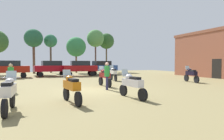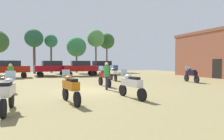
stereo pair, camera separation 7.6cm
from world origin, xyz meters
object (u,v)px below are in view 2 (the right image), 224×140
motorcycle_7 (8,92)px  car_3 (80,67)px  tree_4 (77,47)px  tree_1 (107,41)px  tree_2 (51,42)px  motorcycle_12 (104,77)px  car_5 (10,68)px  motorcycle_9 (113,73)px  person_2 (11,75)px  car_1 (102,67)px  car_2 (52,67)px  motorcycle_2 (131,84)px  tree_5 (96,39)px  motorcycle_4 (70,87)px  person_1 (107,74)px  tree_3 (34,39)px  motorcycle_8 (191,74)px

motorcycle_7 → car_3: car_3 is taller
car_3 → tree_4: tree_4 is taller
tree_1 → tree_2: 10.44m
motorcycle_12 → car_5: size_ratio=0.50×
car_3 → motorcycle_9: bearing=-165.4°
person_2 → tree_4: bearing=159.7°
motorcycle_7 → car_1: 20.33m
motorcycle_12 → car_2: 12.70m
motorcycle_12 → car_5: 13.59m
motorcycle_2 → car_1: size_ratio=0.50×
motorcycle_2 → motorcycle_12: (0.28, 4.84, 0.03)m
car_5 → tree_5: size_ratio=0.57×
car_1 → tree_5: 8.81m
motorcycle_4 → person_2: 5.64m
motorcycle_7 → person_1: size_ratio=1.21×
car_3 → car_5: same height
person_1 → tree_1: (8.45, 23.12, 4.86)m
tree_3 → car_3: bearing=-55.1°
motorcycle_2 → car_3: car_3 is taller
motorcycle_7 → person_2: size_ratio=1.27×
motorcycle_9 → tree_5: (2.93, 15.68, 5.37)m
motorcycle_12 → tree_2: tree_2 is taller
motorcycle_8 → tree_3: size_ratio=0.30×
motorcycle_12 → tree_5: tree_5 is taller
motorcycle_4 → car_2: bearing=79.1°
motorcycle_7 → car_5: (-2.01, 16.78, 0.45)m
motorcycle_4 → car_2: (0.39, 17.23, 0.46)m
motorcycle_8 → car_1: 13.21m
motorcycle_8 → tree_3: bearing=135.5°
motorcycle_7 → person_2: (-0.56, 5.49, 0.28)m
motorcycle_7 → tree_4: size_ratio=0.35×
tree_1 → tree_3: size_ratio=1.04×
person_1 → tree_2: 23.29m
motorcycle_4 → motorcycle_8: motorcycle_8 is taller
motorcycle_12 → person_1: size_ratio=1.24×
motorcycle_2 → tree_1: tree_1 is taller
motorcycle_2 → person_2: person_2 is taller
person_2 → tree_3: size_ratio=0.24×
car_1 → tree_4: bearing=9.8°
car_5 → person_1: (7.18, -12.91, -0.12)m
motorcycle_7 → tree_1: (13.63, 27.00, 5.19)m
motorcycle_2 → tree_4: 24.89m
motorcycle_8 → motorcycle_12: (-8.26, 0.08, 0.01)m
motorcycle_9 → car_1: car_1 is taller
motorcycle_7 → tree_3: bearing=90.9°
motorcycle_12 → person_1: (-0.42, -1.65, 0.31)m
motorcycle_7 → person_1: (5.17, 3.88, 0.33)m
car_2 → tree_3: tree_3 is taller
tree_2 → tree_5: tree_5 is taller
motorcycle_4 → motorcycle_12: size_ratio=0.96×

